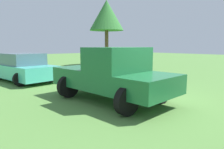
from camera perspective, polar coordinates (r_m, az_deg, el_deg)
ground_plane at (r=7.36m, az=8.72°, el=-6.97°), size 80.00×80.00×0.00m
pickup_truck at (r=7.03m, az=0.65°, el=0.31°), size 2.68×4.54×1.83m
sedan_far at (r=12.12m, az=-23.37°, el=1.61°), size 2.63×4.71×1.48m
tree_back_right at (r=20.56m, az=-1.50°, el=15.81°), size 3.27×3.27×6.15m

